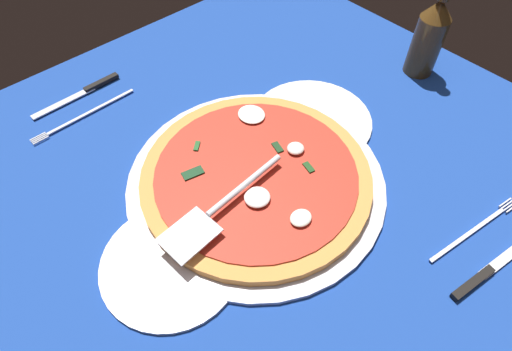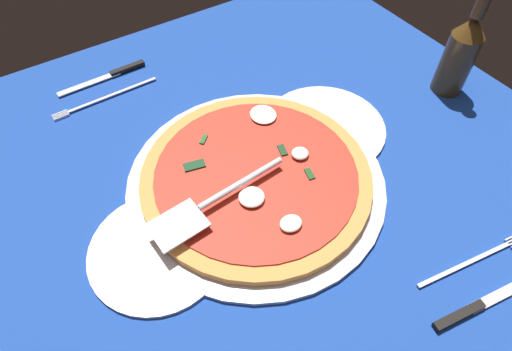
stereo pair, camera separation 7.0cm
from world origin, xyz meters
The scene contains 10 objects.
ground_plane centered at (0.00, 0.00, -0.40)cm, with size 108.36×108.36×0.80cm, color navy.
checker_pattern centered at (0.00, 0.00, 0.05)cm, with size 108.36×108.36×0.10cm.
pizza_pan centered at (-2.67, 1.61, 0.67)cm, with size 43.03×43.03×1.14cm, color silver.
dinner_plate_left centered at (-21.97, -1.32, 0.60)cm, with size 20.71×20.71×1.00cm, color white.
dinner_plate_right centered at (15.08, 5.43, 0.60)cm, with size 22.55×22.55×1.00cm, color white.
pizza centered at (-2.61, 1.62, 2.15)cm, with size 38.18×38.18×2.95cm.
pizza_server centered at (-11.98, -0.85, 4.53)cm, with size 23.73×6.48×1.00cm.
place_setting_near centered at (13.81, -30.73, 0.45)cm, with size 22.49×15.44×1.40cm.
place_setting_far centered at (-14.66, 38.73, 0.46)cm, with size 21.49×13.63×1.40cm.
beer_bottle centered at (42.99, 0.95, 8.90)cm, with size 6.03×6.03×22.52cm.
Camera 2 is at (-26.41, -35.03, 56.95)cm, focal length 29.73 mm.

